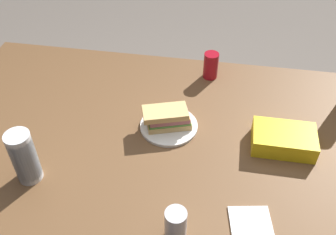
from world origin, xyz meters
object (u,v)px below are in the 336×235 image
Objects in this scene: dining_table at (166,153)px; sandwich at (167,117)px; plastic_cup_stack at (24,157)px; soda_can_silver at (176,225)px; paper_plate at (168,126)px; chip_bag at (284,139)px; soda_can_red at (211,65)px.

dining_table is 0.15m from sandwich.
soda_can_silver is at bearing 164.52° from plastic_cup_stack.
dining_table is 9.24× the size of plastic_cup_stack.
paper_plate is 0.99× the size of chip_bag.
paper_plate is 0.05m from sandwich.
soda_can_silver is (0.03, 0.83, 0.00)m from soda_can_red.
dining_table is at bearing 92.76° from paper_plate.
soda_can_red is 0.50m from chip_bag.
soda_can_red reaches higher than sandwich.
dining_table is 8.15× the size of chip_bag.
soda_can_red reaches higher than chip_bag.
soda_can_red is at bearing -106.88° from dining_table.
dining_table is at bearing 95.36° from sandwich.
soda_can_silver reaches higher than dining_table.
plastic_cup_stack is (0.43, 0.25, 0.18)m from dining_table.
dining_table is 0.47m from soda_can_red.
plastic_cup_stack is at bearing -15.48° from soda_can_silver.
paper_plate is at bearing 69.54° from soda_can_red.
soda_can_red is (-0.14, -0.36, 0.01)m from sandwich.
soda_can_silver reaches higher than sandwich.
dining_table is 0.43m from soda_can_silver.
plastic_cup_stack reaches higher than dining_table.
dining_table is 8.25× the size of paper_plate.
dining_table is 0.11m from paper_plate.
paper_plate is (0.00, -0.07, 0.08)m from dining_table.
sandwich reaches higher than chip_bag.
chip_bag is (-0.44, -0.04, 0.11)m from dining_table.
paper_plate is at bearing -87.24° from dining_table.
paper_plate is at bearing -142.86° from plastic_cup_stack.
plastic_cup_stack is at bearing 18.81° from chip_bag.
plastic_cup_stack reaches higher than paper_plate.
plastic_cup_stack is (0.87, 0.29, 0.07)m from chip_bag.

